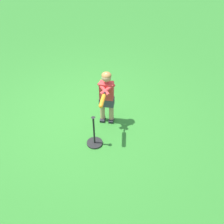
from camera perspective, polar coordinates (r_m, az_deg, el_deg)
name	(u,v)px	position (r m, az deg, el deg)	size (l,w,h in m)	color
ground_plane	(82,116)	(5.42, -6.24, -0.90)	(40.00, 40.00, 0.00)	#2D7528
child_batter	(106,94)	(4.87, -1.19, 3.73)	(0.47, 0.74, 1.08)	#232328
batting_tee	(94,139)	(4.79, -3.70, -5.76)	(0.28, 0.28, 0.62)	black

